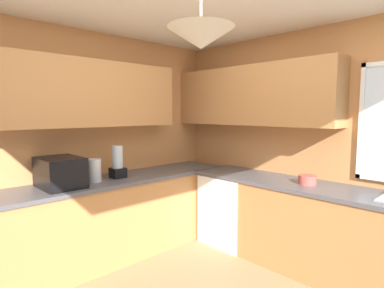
{
  "coord_description": "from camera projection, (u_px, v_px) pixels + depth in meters",
  "views": [
    {
      "loc": [
        1.46,
        -1.48,
        1.61
      ],
      "look_at": [
        -0.76,
        0.65,
        1.29
      ],
      "focal_mm": 29.19,
      "sensor_mm": 36.0,
      "label": 1
    }
  ],
  "objects": [
    {
      "name": "room_shell",
      "position": [
        186.0,
        92.0,
        3.0
      ],
      "size": [
        3.89,
        3.75,
        2.56
      ],
      "color": "#C6844C",
      "rests_on": "ground_plane"
    },
    {
      "name": "counter_run_left",
      "position": [
        95.0,
        222.0,
        3.31
      ],
      "size": [
        0.65,
        3.36,
        0.88
      ],
      "color": "#AD7542",
      "rests_on": "ground_plane"
    },
    {
      "name": "counter_run_back",
      "position": [
        323.0,
        231.0,
        3.07
      ],
      "size": [
        2.98,
        0.65,
        0.88
      ],
      "color": "#AD7542",
      "rests_on": "ground_plane"
    },
    {
      "name": "dishwasher",
      "position": [
        232.0,
        209.0,
        3.86
      ],
      "size": [
        0.6,
        0.6,
        0.84
      ],
      "primitive_type": "cube",
      "color": "white",
      "rests_on": "ground_plane"
    },
    {
      "name": "microwave",
      "position": [
        60.0,
        172.0,
        3.02
      ],
      "size": [
        0.48,
        0.36,
        0.29
      ],
      "primitive_type": "cube",
      "color": "black",
      "rests_on": "counter_run_left"
    },
    {
      "name": "kettle",
      "position": [
        95.0,
        170.0,
        3.24
      ],
      "size": [
        0.14,
        0.14,
        0.24
      ],
      "primitive_type": "cylinder",
      "color": "#B7B7BC",
      "rests_on": "counter_run_left"
    },
    {
      "name": "bowl",
      "position": [
        307.0,
        180.0,
        3.15
      ],
      "size": [
        0.17,
        0.17,
        0.09
      ],
      "primitive_type": "cylinder",
      "color": "#B74C42",
      "rests_on": "counter_run_back"
    },
    {
      "name": "blender_appliance",
      "position": [
        118.0,
        163.0,
        3.45
      ],
      "size": [
        0.15,
        0.15,
        0.36
      ],
      "color": "black",
      "rests_on": "counter_run_left"
    }
  ]
}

